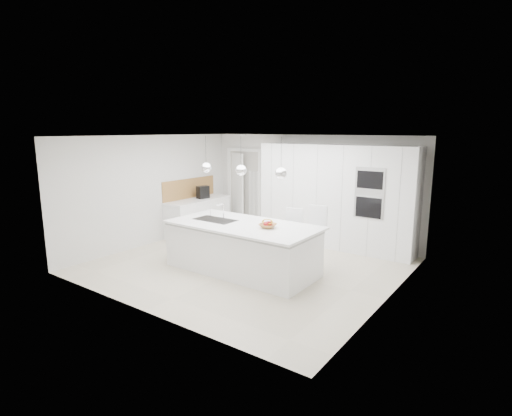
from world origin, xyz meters
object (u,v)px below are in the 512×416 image
Objects in this scene: island_base at (242,249)px; fruit_bowl at (268,226)px; bar_stool_left at (290,237)px; espresso_machine at (203,192)px; bar_stool_right at (314,237)px.

island_base is 9.17× the size of fruit_bowl.
fruit_bowl is 0.89m from bar_stool_left.
fruit_bowl is (0.55, 0.06, 0.51)m from island_base.
espresso_machine is (-3.08, 1.60, 0.12)m from fruit_bowl.
espresso_machine reaches higher than bar_stool_left.
espresso_machine is 3.22m from bar_stool_left.
island_base is 3.09m from espresso_machine.
bar_stool_left is 0.46m from bar_stool_right.
espresso_machine is 0.29× the size of bar_stool_left.
espresso_machine is at bearing 152.46° from fruit_bowl.
fruit_bowl is at bearing 6.43° from island_base.
espresso_machine is at bearing 146.64° from island_base.
espresso_machine is at bearing 159.87° from bar_stool_right.
bar_stool_left reaches higher than fruit_bowl.
bar_stool_left is at bearing 57.73° from island_base.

